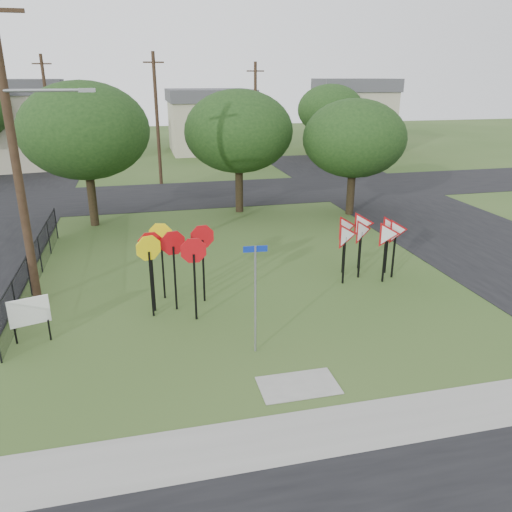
{
  "coord_description": "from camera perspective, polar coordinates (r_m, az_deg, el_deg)",
  "views": [
    {
      "loc": [
        -3.52,
        -12.65,
        7.4
      ],
      "look_at": [
        0.16,
        3.0,
        1.6
      ],
      "focal_mm": 35.0,
      "sensor_mm": 36.0,
      "label": 1
    }
  ],
  "objects": [
    {
      "name": "street_far",
      "position": [
        33.67,
        -6.97,
        7.01
      ],
      "size": [
        60.0,
        8.0,
        0.02
      ],
      "primitive_type": "cube",
      "color": "black",
      "rests_on": "ground"
    },
    {
      "name": "tree_near_mid",
      "position": [
        28.34,
        -2.01,
        14.03
      ],
      "size": [
        6.0,
        6.0,
        6.8
      ],
      "color": "#2D2313",
      "rests_on": "ground"
    },
    {
      "name": "curb_pad",
      "position": [
        13.12,
        4.86,
        -14.53
      ],
      "size": [
        2.0,
        1.2,
        0.02
      ],
      "primitive_type": "cube",
      "color": "gray",
      "rests_on": "ground"
    },
    {
      "name": "fence_run",
      "position": [
        20.44,
        -23.97,
        -0.83
      ],
      "size": [
        0.05,
        11.55,
        1.5
      ],
      "color": "black",
      "rests_on": "ground"
    },
    {
      "name": "planting_strip",
      "position": [
        10.94,
        10.1,
        -23.06
      ],
      "size": [
        30.0,
        0.8,
        0.02
      ],
      "primitive_type": "cube",
      "color": "#2E4A1C",
      "rests_on": "ground"
    },
    {
      "name": "tree_far_right",
      "position": [
        48.05,
        8.5,
        16.22
      ],
      "size": [
        6.0,
        6.0,
        6.8
      ],
      "color": "#2D2313",
      "rests_on": "ground"
    },
    {
      "name": "sidewalk",
      "position": [
        11.77,
        7.71,
        -19.29
      ],
      "size": [
        30.0,
        1.6,
        0.02
      ],
      "primitive_type": "cube",
      "color": "gray",
      "rests_on": "ground"
    },
    {
      "name": "house_right",
      "position": [
        53.33,
        10.99,
        15.46
      ],
      "size": [
        8.3,
        8.3,
        7.2
      ],
      "color": "#BCB597",
      "rests_on": "ground"
    },
    {
      "name": "tree_near_left",
      "position": [
        26.89,
        -19.01,
        13.37
      ],
      "size": [
        6.4,
        6.4,
        7.27
      ],
      "color": "#2D2313",
      "rests_on": "ground"
    },
    {
      "name": "far_pole_c",
      "position": [
        43.23,
        -22.61,
        14.67
      ],
      "size": [
        1.4,
        0.24,
        9.0
      ],
      "color": "#3B291B",
      "rests_on": "ground"
    },
    {
      "name": "info_board",
      "position": [
        15.97,
        -24.48,
        -5.95
      ],
      "size": [
        1.09,
        0.37,
        1.41
      ],
      "color": "black",
      "rests_on": "ground"
    },
    {
      "name": "street_name_sign",
      "position": [
        13.7,
        -0.08,
        -4.25
      ],
      "size": [
        0.66,
        0.06,
        3.17
      ],
      "color": "gray",
      "rests_on": "ground"
    },
    {
      "name": "yield_sign_cluster",
      "position": [
        19.52,
        12.79,
        2.62
      ],
      "size": [
        3.14,
        1.67,
        2.43
      ],
      "color": "black",
      "rests_on": "ground"
    },
    {
      "name": "utility_pole_main",
      "position": [
        17.68,
        -25.75,
        10.81
      ],
      "size": [
        3.55,
        0.33,
        10.0
      ],
      "color": "#3B291B",
      "rests_on": "ground"
    },
    {
      "name": "street_right",
      "position": [
        28.44,
        20.45,
        3.5
      ],
      "size": [
        8.0,
        50.0,
        0.02
      ],
      "primitive_type": "cube",
      "color": "black",
      "rests_on": "ground"
    },
    {
      "name": "far_pole_b",
      "position": [
        41.87,
        -0.07,
        15.66
      ],
      "size": [
        1.4,
        0.24,
        8.5
      ],
      "color": "#3B291B",
      "rests_on": "ground"
    },
    {
      "name": "ground",
      "position": [
        15.08,
        2.03,
        -9.58
      ],
      "size": [
        140.0,
        140.0,
        0.0
      ],
      "primitive_type": "plane",
      "color": "#2E4A1C"
    },
    {
      "name": "tree_near_right",
      "position": [
        28.3,
        11.16,
        13.03
      ],
      "size": [
        5.6,
        5.6,
        6.33
      ],
      "color": "#2D2313",
      "rests_on": "ground"
    },
    {
      "name": "house_mid",
      "position": [
        53.36,
        -5.29,
        15.19
      ],
      "size": [
        8.4,
        8.4,
        6.2
      ],
      "color": "#BCB597",
      "rests_on": "ground"
    },
    {
      "name": "far_pole_a",
      "position": [
        36.79,
        -11.23,
        15.11
      ],
      "size": [
        1.4,
        0.24,
        9.0
      ],
      "color": "#3B291B",
      "rests_on": "ground"
    },
    {
      "name": "stop_sign_cluster",
      "position": [
        16.42,
        -9.58,
        0.46
      ],
      "size": [
        2.62,
        2.06,
        2.77
      ],
      "color": "black",
      "rests_on": "ground"
    },
    {
      "name": "house_left",
      "position": [
        47.96,
        -26.59,
        13.34
      ],
      "size": [
        10.58,
        8.88,
        7.2
      ],
      "color": "#BCB597",
      "rests_on": "ground"
    }
  ]
}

